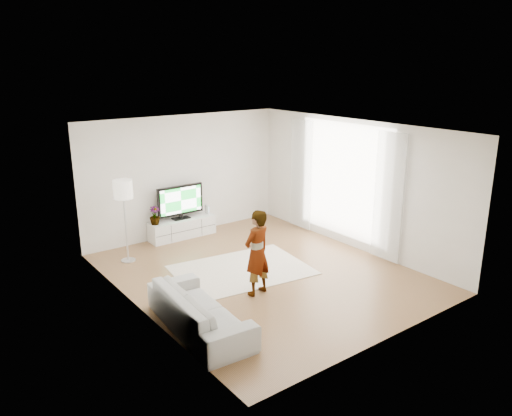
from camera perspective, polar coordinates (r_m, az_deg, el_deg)
floor at (r=9.76m, az=0.68°, el=-7.46°), size 6.00×6.00×0.00m
ceiling at (r=8.99m, az=0.75°, el=9.07°), size 6.00×6.00×0.00m
wall_left at (r=8.07m, az=-13.53°, el=-2.47°), size 0.02×6.00×2.80m
wall_right at (r=10.93m, az=11.18°, el=2.62°), size 0.02×6.00×2.80m
wall_back at (r=11.73m, az=-8.26°, el=3.69°), size 5.00×0.02×2.80m
wall_front at (r=7.26m, az=15.34°, el=-4.77°), size 5.00×0.02×2.80m
window at (r=11.10m, az=9.98°, el=3.16°), size 0.01×2.60×2.50m
curtain_near at (r=10.25m, az=14.91°, el=1.16°), size 0.04×0.70×2.60m
curtain_far at (r=11.97m, az=5.18°, el=3.81°), size 0.04×0.70×2.60m
media_console at (r=11.74m, az=-8.43°, el=-2.28°), size 1.58×0.45×0.44m
television at (r=11.57m, az=-8.63°, el=0.81°), size 1.13×0.22×0.79m
game_console at (r=11.97m, az=-5.60°, el=-0.17°), size 0.05×0.16×0.21m
potted_plant at (r=11.33m, az=-11.50°, el=-0.85°), size 0.26×0.26×0.41m
rug at (r=9.89m, az=-1.63°, el=-7.09°), size 2.77×2.16×0.01m
player at (r=8.64m, az=0.11°, el=-5.13°), size 0.62×0.47×1.53m
sofa at (r=7.79m, az=-6.48°, el=-11.50°), size 1.01×2.23×0.63m
floor_lamp at (r=10.22m, az=-14.94°, el=1.67°), size 0.38×0.38×1.70m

